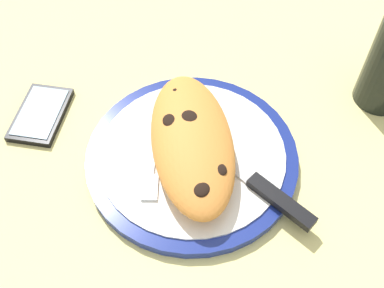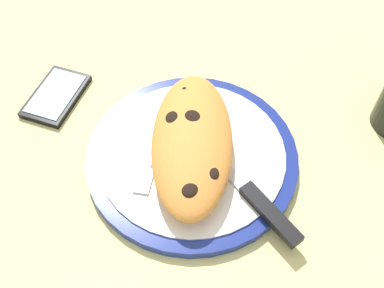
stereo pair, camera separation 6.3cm
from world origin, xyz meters
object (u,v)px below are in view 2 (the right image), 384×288
at_px(plate, 192,156).
at_px(fork, 152,152).
at_px(knife, 252,195).
at_px(smartphone, 56,96).
at_px(calzone, 190,143).

distance_m(plate, fork, 0.06).
height_order(knife, smartphone, knife).
height_order(fork, knife, knife).
bearing_deg(plate, smartphone, -117.31).
relative_size(fork, smartphone, 1.32).
bearing_deg(plate, calzone, -34.52).
relative_size(plate, calzone, 1.23).
height_order(plate, calzone, calzone).
bearing_deg(calzone, knife, 51.67).
bearing_deg(fork, plate, 92.64).
bearing_deg(fork, smartphone, -125.48).
xyz_separation_m(knife, smartphone, (-0.18, -0.30, -0.02)).
height_order(plate, knife, knife).
relative_size(calzone, knife, 1.18).
bearing_deg(smartphone, knife, 58.69).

